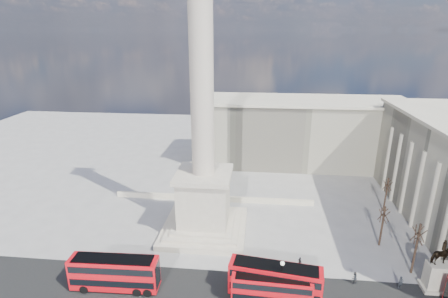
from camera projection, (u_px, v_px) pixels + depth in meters
name	position (u px, v px, depth m)	size (l,w,h in m)	color
ground	(200.00, 247.00, 55.67)	(180.00, 180.00, 0.00)	#9B9893
asphalt_road	(225.00, 294.00, 45.76)	(120.00, 9.00, 0.01)	black
nelsons_column	(203.00, 160.00, 56.20)	(14.00, 14.00, 49.85)	beige
balustrade_wall	(213.00, 198.00, 70.55)	(40.00, 0.60, 1.10)	beige
building_northeast	(303.00, 132.00, 88.69)	(51.00, 17.00, 16.60)	beige
red_bus_a	(115.00, 273.00, 45.97)	(11.69, 3.05, 4.71)	red
red_bus_b	(272.00, 290.00, 43.50)	(10.05, 2.72, 4.04)	red
red_bus_c	(276.00, 281.00, 44.50)	(11.98, 4.22, 4.76)	red
victorian_lamp	(281.00, 279.00, 43.14)	(0.53, 0.53, 6.16)	black
equestrian_statue	(438.00, 273.00, 45.79)	(3.57, 2.68, 7.55)	beige
bare_tree_near	(419.00, 233.00, 47.62)	(1.91, 1.91, 8.34)	#332319
bare_tree_mid	(384.00, 214.00, 54.29)	(1.91, 1.91, 7.26)	#332319
bare_tree_far	(388.00, 184.00, 64.92)	(1.75, 1.75, 7.14)	#332319
pedestrian_walking	(401.00, 283.00, 46.50)	(0.65, 0.43, 1.78)	#24272A
pedestrian_standing	(354.00, 278.00, 47.36)	(0.87, 0.68, 1.79)	#24272A
pedestrian_crossing	(300.00, 262.00, 50.82)	(0.91, 0.38, 1.55)	#24272A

